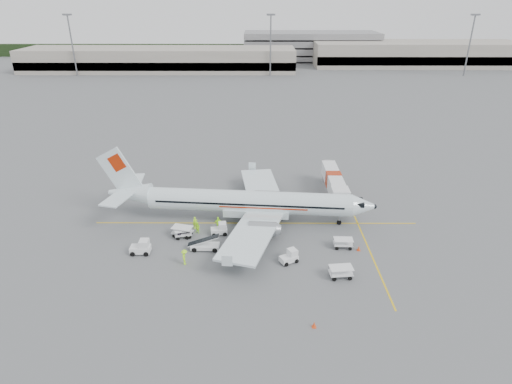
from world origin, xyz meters
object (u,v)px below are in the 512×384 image
aircraft (249,188)px  belt_loader (205,240)px  jet_bridge (333,185)px  tug_mid (219,229)px  tug_aft (140,247)px  tug_fore (289,256)px

aircraft → belt_loader: aircraft is taller
aircraft → jet_bridge: size_ratio=2.46×
belt_loader → tug_mid: size_ratio=2.20×
jet_bridge → aircraft: bearing=-147.5°
jet_bridge → tug_aft: size_ratio=6.22×
jet_bridge → belt_loader: 23.81m
tug_mid → tug_fore: bearing=-45.4°
tug_fore → tug_mid: bearing=114.6°
tug_aft → aircraft: bearing=32.2°
tug_aft → tug_fore: bearing=-6.0°
tug_aft → jet_bridge: bearing=32.3°
aircraft → belt_loader: size_ratio=7.84×
belt_loader → aircraft: bearing=55.7°
tug_fore → tug_aft: (-17.87, 1.85, 0.11)m
aircraft → tug_fore: aircraft is taller
aircraft → tug_mid: (-3.95, -3.70, -4.20)m
aircraft → tug_fore: 11.97m
tug_fore → tug_aft: 17.96m
tug_mid → jet_bridge: bearing=26.3°
aircraft → tug_fore: (4.77, -10.14, -4.21)m
jet_bridge → tug_fore: jet_bridge is taller
jet_bridge → belt_loader: (-18.09, -15.48, -0.68)m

